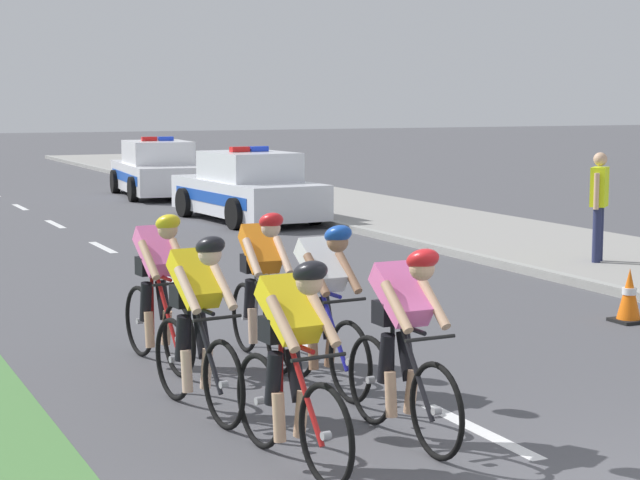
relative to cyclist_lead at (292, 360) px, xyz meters
The scene contains 13 objects.
sidewalk_slab 14.70m from the cyclist_lead, 54.08° to the left, with size 3.98×60.00×0.12m, color gray.
kerb_edge 13.66m from the cyclist_lead, 60.59° to the left, with size 0.16×60.00×0.13m, color #9E9E99.
lane_markings_centre 10.35m from the cyclist_lead, 80.55° to the left, with size 0.14×29.60×0.01m.
cyclist_lead is the anchor object (origin of this frame).
cyclist_second 1.03m from the cyclist_lead, 11.06° to the left, with size 0.42×1.72×1.56m.
cyclist_third 1.57m from the cyclist_lead, 96.15° to the left, with size 0.45×1.72×1.56m.
cyclist_fourth 2.12m from the cyclist_lead, 58.75° to the left, with size 0.43×1.72×1.56m.
cyclist_fifth 3.30m from the cyclist_lead, 89.51° to the left, with size 0.45×1.72×1.56m.
cyclist_sixth 3.19m from the cyclist_lead, 71.69° to the left, with size 0.42×1.72×1.56m.
police_car_nearest 16.07m from the cyclist_lead, 69.72° to the left, with size 2.20×4.50×1.59m.
police_car_second 22.37m from the cyclist_lead, 75.59° to the left, with size 2.30×4.54×1.59m.
traffic_cone_mid 6.45m from the cyclist_lead, 28.49° to the left, with size 0.36×0.36×0.64m.
spectator_closest 10.25m from the cyclist_lead, 39.17° to the left, with size 0.45×0.40×1.68m.
Camera 1 is at (-4.77, -4.92, 2.62)m, focal length 62.55 mm.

